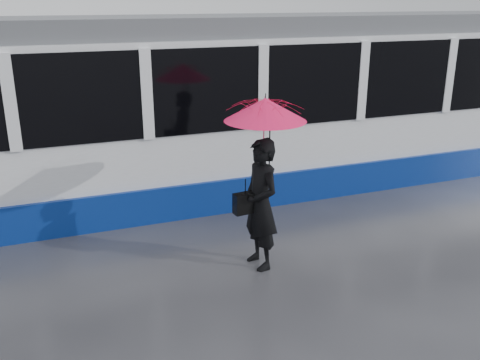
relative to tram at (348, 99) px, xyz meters
name	(u,v)px	position (x,y,z in m)	size (l,w,h in m)	color
ground	(275,237)	(-2.81, -2.50, -1.64)	(90.00, 90.00, 0.00)	#2D2D32
rails	(223,188)	(-2.81, 0.00, -1.63)	(34.00, 1.51, 0.02)	#3F3D38
tram	(348,99)	(0.00, 0.00, 0.00)	(26.00, 2.56, 3.35)	white
woman	(261,204)	(-3.41, -3.27, -0.70)	(0.68, 0.45, 1.87)	black
umbrella	(265,125)	(-3.36, -3.27, 0.42)	(1.23, 1.23, 1.27)	#FF157D
handbag	(245,203)	(-3.63, -3.25, -0.66)	(0.35, 0.18, 0.47)	black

